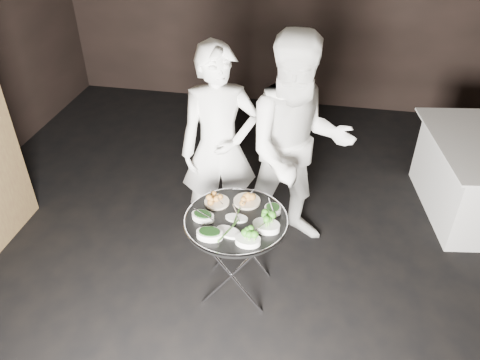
% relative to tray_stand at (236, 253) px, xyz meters
% --- Properties ---
extents(floor, '(6.00, 7.00, 0.05)m').
position_rel_tray_stand_xyz_m(floor, '(0.10, -0.05, -0.42)').
color(floor, black).
rests_on(floor, ground).
extents(tray_stand, '(0.48, 0.40, 0.70)m').
position_rel_tray_stand_xyz_m(tray_stand, '(0.00, 0.00, 0.00)').
color(tray_stand, silver).
rests_on(tray_stand, floor).
extents(serving_tray, '(0.74, 0.74, 0.04)m').
position_rel_tray_stand_xyz_m(serving_tray, '(0.00, -0.00, 0.32)').
color(serving_tray, black).
rests_on(serving_tray, tray_stand).
extents(potato_plate_a, '(0.18, 0.18, 0.07)m').
position_rel_tray_stand_xyz_m(potato_plate_a, '(-0.17, 0.16, 0.35)').
color(potato_plate_a, beige).
rests_on(potato_plate_a, serving_tray).
extents(potato_plate_b, '(0.20, 0.20, 0.07)m').
position_rel_tray_stand_xyz_m(potato_plate_b, '(0.04, 0.21, 0.36)').
color(potato_plate_b, beige).
rests_on(potato_plate_b, serving_tray).
extents(greens_bowl, '(0.12, 0.12, 0.07)m').
position_rel_tray_stand_xyz_m(greens_bowl, '(0.24, 0.13, 0.36)').
color(greens_bowl, white).
rests_on(greens_bowl, serving_tray).
extents(asparagus_plate_a, '(0.16, 0.10, 0.03)m').
position_rel_tray_stand_xyz_m(asparagus_plate_a, '(0.00, 0.00, 0.34)').
color(asparagus_plate_a, white).
rests_on(asparagus_plate_a, serving_tray).
extents(asparagus_plate_b, '(0.21, 0.16, 0.04)m').
position_rel_tray_stand_xyz_m(asparagus_plate_b, '(-0.02, -0.15, 0.34)').
color(asparagus_plate_b, white).
rests_on(asparagus_plate_b, serving_tray).
extents(spinach_bowl_a, '(0.18, 0.14, 0.07)m').
position_rel_tray_stand_xyz_m(spinach_bowl_a, '(-0.23, -0.04, 0.36)').
color(spinach_bowl_a, white).
rests_on(spinach_bowl_a, serving_tray).
extents(spinach_bowl_b, '(0.18, 0.12, 0.07)m').
position_rel_tray_stand_xyz_m(spinach_bowl_b, '(-0.14, -0.22, 0.36)').
color(spinach_bowl_b, white).
rests_on(spinach_bowl_b, serving_tray).
extents(broccoli_bowl_a, '(0.20, 0.15, 0.08)m').
position_rel_tray_stand_xyz_m(broccoli_bowl_a, '(0.22, -0.06, 0.36)').
color(broccoli_bowl_a, white).
rests_on(broccoli_bowl_a, serving_tray).
extents(broccoli_bowl_b, '(0.17, 0.12, 0.07)m').
position_rel_tray_stand_xyz_m(broccoli_bowl_b, '(0.12, -0.23, 0.36)').
color(broccoli_bowl_b, white).
rests_on(broccoli_bowl_b, serving_tray).
extents(serving_utensils, '(0.58, 0.44, 0.01)m').
position_rel_tray_stand_xyz_m(serving_utensils, '(0.02, 0.07, 0.38)').
color(serving_utensils, silver).
rests_on(serving_utensils, serving_tray).
extents(waiter_left, '(0.73, 0.59, 1.74)m').
position_rel_tray_stand_xyz_m(waiter_left, '(-0.27, 0.66, 0.47)').
color(waiter_left, white).
rests_on(waiter_left, floor).
extents(waiter_right, '(1.07, 0.94, 1.85)m').
position_rel_tray_stand_xyz_m(waiter_right, '(0.35, 0.69, 0.53)').
color(waiter_right, white).
rests_on(waiter_right, floor).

